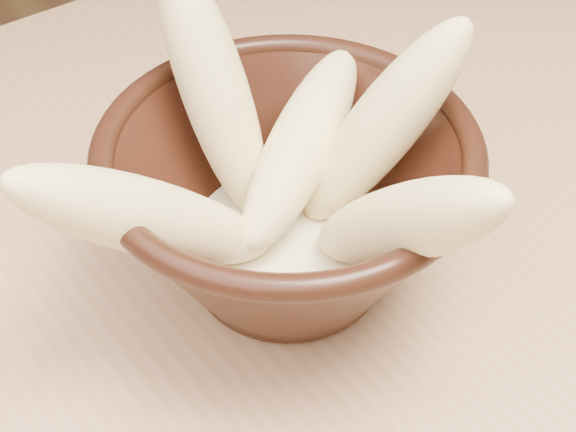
% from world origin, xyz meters
% --- Properties ---
extents(table, '(1.20, 0.80, 0.75)m').
position_xyz_m(table, '(0.00, 0.00, 0.67)').
color(table, tan).
rests_on(table, ground).
extents(bowl, '(0.21, 0.21, 0.11)m').
position_xyz_m(bowl, '(0.00, 0.02, 0.81)').
color(bowl, black).
rests_on(bowl, table).
extents(milk_puddle, '(0.12, 0.12, 0.02)m').
position_xyz_m(milk_puddle, '(0.00, 0.02, 0.79)').
color(milk_puddle, beige).
rests_on(milk_puddle, bowl).
extents(banana_upright, '(0.04, 0.11, 0.16)m').
position_xyz_m(banana_upright, '(-0.00, 0.08, 0.86)').
color(banana_upright, '#F1CF8E').
rests_on(banana_upright, bowl).
extents(banana_left, '(0.15, 0.06, 0.13)m').
position_xyz_m(banana_left, '(-0.07, 0.02, 0.84)').
color(banana_left, '#F1CF8E').
rests_on(banana_left, bowl).
extents(banana_right, '(0.12, 0.08, 0.14)m').
position_xyz_m(banana_right, '(0.06, 0.00, 0.85)').
color(banana_right, '#F1CF8E').
rests_on(banana_right, bowl).
extents(banana_across, '(0.15, 0.10, 0.08)m').
position_xyz_m(banana_across, '(0.03, 0.04, 0.83)').
color(banana_across, '#F1CF8E').
rests_on(banana_across, bowl).
extents(banana_front, '(0.04, 0.14, 0.14)m').
position_xyz_m(banana_front, '(0.01, -0.06, 0.85)').
color(banana_front, '#F1CF8E').
rests_on(banana_front, bowl).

